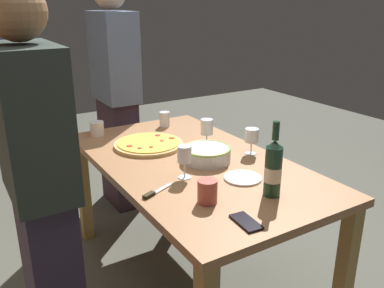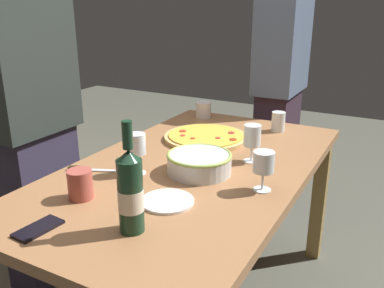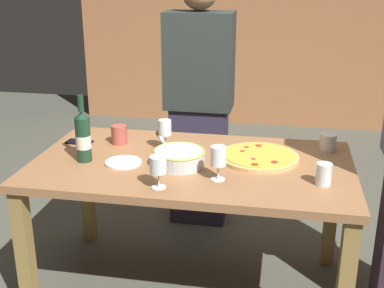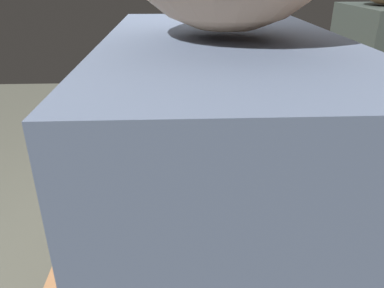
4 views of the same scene
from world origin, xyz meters
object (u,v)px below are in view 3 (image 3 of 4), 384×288
at_px(person_guest_left, 199,104).
at_px(cup_spare, 324,174).
at_px(side_plate, 123,162).
at_px(wine_glass_by_bottle, 218,158).
at_px(cup_ceramic, 119,135).
at_px(wine_glass_near_pizza, 158,166).
at_px(cell_phone, 79,142).
at_px(serving_bowl, 179,157).
at_px(pizza_knife, 160,136).
at_px(wine_glass_far_left, 165,129).
at_px(pizza, 259,157).
at_px(dining_table, 192,179).
at_px(cup_amber, 328,142).
at_px(wine_bottle, 83,136).

bearing_deg(person_guest_left, cup_spare, 29.76).
bearing_deg(side_plate, person_guest_left, 75.53).
height_order(wine_glass_by_bottle, cup_ceramic, wine_glass_by_bottle).
relative_size(wine_glass_near_pizza, cup_ceramic, 1.43).
distance_m(cup_spare, cell_phone, 1.34).
distance_m(serving_bowl, cell_phone, 0.66).
bearing_deg(wine_glass_near_pizza, pizza_knife, 103.51).
bearing_deg(side_plate, wine_glass_far_left, 55.65).
bearing_deg(pizza, dining_table, -162.97).
relative_size(pizza, side_plate, 2.23).
bearing_deg(pizza, wine_glass_far_left, 174.54).
distance_m(wine_glass_by_bottle, cup_amber, 0.72).
distance_m(wine_glass_far_left, side_plate, 0.30).
height_order(pizza, wine_glass_by_bottle, wine_glass_by_bottle).
bearing_deg(wine_bottle, cup_spare, -4.00).
xyz_separation_m(dining_table, cup_ceramic, (-0.45, 0.20, 0.14)).
bearing_deg(cup_amber, pizza, -151.48).
bearing_deg(cell_phone, serving_bowl, -105.07).
distance_m(cup_ceramic, pizza_knife, 0.25).
height_order(wine_glass_far_left, cup_amber, wine_glass_far_left).
xyz_separation_m(dining_table, side_plate, (-0.33, -0.08, 0.10)).
distance_m(cup_amber, person_guest_left, 0.94).
xyz_separation_m(dining_table, pizza_knife, (-0.25, 0.35, 0.10)).
bearing_deg(wine_glass_far_left, cup_amber, 9.51).
xyz_separation_m(side_plate, cell_phone, (-0.34, 0.25, 0.00)).
xyz_separation_m(dining_table, person_guest_left, (-0.10, 0.80, 0.17)).
xyz_separation_m(dining_table, cell_phone, (-0.67, 0.16, 0.10)).
bearing_deg(dining_table, cup_spare, -14.90).
xyz_separation_m(dining_table, wine_glass_by_bottle, (0.16, -0.20, 0.20)).
relative_size(wine_bottle, cell_phone, 2.37).
xyz_separation_m(cup_amber, cup_ceramic, (-1.13, -0.10, 0.01)).
bearing_deg(serving_bowl, person_guest_left, 93.42).
relative_size(cup_amber, cup_ceramic, 0.88).
height_order(side_plate, cell_phone, same).
relative_size(wine_bottle, pizza_knife, 1.82).
relative_size(wine_bottle, cup_amber, 3.74).
relative_size(dining_table, pizza_knife, 8.54).
height_order(pizza, wine_glass_far_left, wine_glass_far_left).
height_order(serving_bowl, pizza_knife, serving_bowl).
bearing_deg(wine_bottle, cup_ceramic, 72.33).
bearing_deg(pizza, serving_bowl, -157.03).
xyz_separation_m(wine_glass_near_pizza, cup_spare, (0.72, 0.17, -0.05)).
xyz_separation_m(serving_bowl, wine_glass_by_bottle, (0.21, -0.14, 0.06)).
height_order(wine_glass_near_pizza, pizza_knife, wine_glass_near_pizza).
distance_m(wine_glass_far_left, pizza_knife, 0.24).
height_order(dining_table, wine_bottle, wine_bottle).
xyz_separation_m(cup_ceramic, pizza_knife, (0.19, 0.16, -0.05)).
distance_m(cell_phone, pizza_knife, 0.46).
xyz_separation_m(side_plate, pizza_knife, (0.08, 0.44, 0.00)).
bearing_deg(dining_table, serving_bowl, -130.66).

